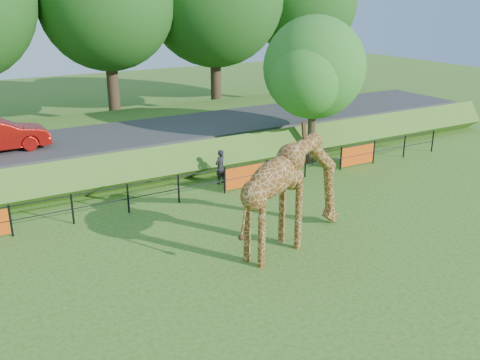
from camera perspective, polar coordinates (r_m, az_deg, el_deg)
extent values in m
plane|color=#306619|center=(14.46, 6.84, -12.54)|extent=(90.00, 90.00, 0.00)
cube|color=#306619|center=(27.21, -13.02, 3.97)|extent=(40.00, 9.00, 1.30)
cube|color=#313134|center=(25.65, -12.11, 4.76)|extent=(40.00, 5.00, 0.12)
imported|color=black|center=(22.40, -2.14, 1.41)|extent=(0.63, 0.54, 1.47)
cylinder|color=#372918|center=(25.22, 7.63, 5.33)|extent=(0.36, 0.36, 3.20)
sphere|color=#24651C|center=(24.69, 7.93, 11.80)|extent=(4.60, 4.60, 4.60)
sphere|color=#24651C|center=(26.00, 8.97, 11.09)|extent=(3.45, 3.45, 3.45)
sphere|color=#24651C|center=(23.64, 7.13, 10.66)|extent=(3.22, 3.22, 3.22)
cylinder|color=#372918|center=(33.50, -13.42, 9.99)|extent=(0.70, 0.70, 5.00)
sphere|color=#154311|center=(33.12, -14.06, 17.93)|extent=(7.80, 7.80, 7.80)
cylinder|color=#372918|center=(36.14, -2.60, 11.12)|extent=(0.70, 0.70, 5.00)
cylinder|color=#372918|center=(39.84, 6.54, 11.77)|extent=(0.70, 0.70, 5.00)
sphere|color=#154311|center=(39.52, 6.80, 18.30)|extent=(7.40, 7.40, 7.40)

